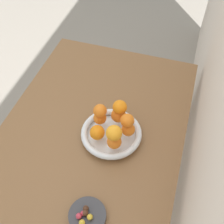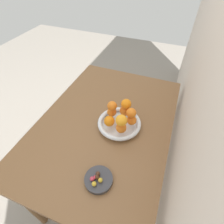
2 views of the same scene
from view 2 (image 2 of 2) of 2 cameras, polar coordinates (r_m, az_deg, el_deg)
ground_plane at (r=1.67m, az=-1.36°, el=-20.22°), size 6.00×6.00×0.00m
dining_table at (r=1.11m, az=-1.93°, el=-5.96°), size 1.10×0.76×0.74m
fruit_bowl at (r=1.00m, az=2.39°, el=-3.78°), size 0.25×0.25×0.04m
candy_dish at (r=0.84m, az=-4.37°, el=-21.14°), size 0.13×0.13×0.02m
orange_0 at (r=0.95m, az=-0.89°, el=-2.98°), size 0.06×0.06×0.06m
orange_1 at (r=0.92m, az=3.01°, el=-5.15°), size 0.06×0.06×0.06m
orange_2 at (r=0.96m, az=6.43°, el=-2.64°), size 0.05×0.05×0.05m
orange_3 at (r=1.00m, az=4.25°, el=0.45°), size 0.06×0.06×0.06m
orange_4 at (r=1.00m, az=-0.09°, el=0.04°), size 0.05×0.05×0.05m
orange_5 at (r=0.96m, az=4.66°, el=2.64°), size 0.06×0.06×0.06m
orange_6 at (r=0.87m, az=3.09°, el=-2.76°), size 0.06×0.06×0.06m
orange_7 at (r=0.92m, az=6.26°, el=-0.44°), size 0.05×0.05×0.05m
orange_8 at (r=0.96m, az=0.04°, el=2.00°), size 0.05×0.05×0.05m
candy_ball_0 at (r=0.82m, az=-4.67°, el=-19.42°), size 0.02×0.02×0.02m
candy_ball_1 at (r=0.81m, az=-5.86°, el=-22.32°), size 0.02×0.02×0.02m
candy_ball_2 at (r=0.82m, az=-4.88°, el=-20.37°), size 0.02×0.02×0.02m
candy_ball_3 at (r=0.81m, az=-5.71°, el=-22.26°), size 0.02×0.02×0.02m
candy_ball_4 at (r=0.82m, az=-6.49°, el=-20.87°), size 0.02×0.02×0.02m
candy_ball_5 at (r=0.81m, az=-3.82°, el=-21.30°), size 0.02×0.02×0.02m
candy_ball_6 at (r=0.82m, az=-5.44°, el=-20.41°), size 0.02×0.02×0.02m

